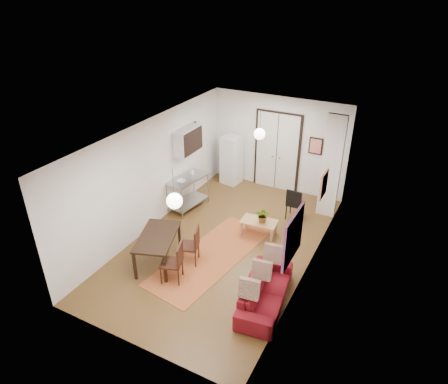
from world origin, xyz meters
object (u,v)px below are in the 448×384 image
at_px(coffee_table, 259,223).
at_px(fridge, 231,160).
at_px(black_side_chair, 297,199).
at_px(sofa, 265,291).
at_px(dining_chair_near, 190,241).
at_px(kitchen_counter, 188,188).
at_px(dining_table, 157,239).
at_px(dining_chair_far, 173,257).

height_order(coffee_table, fridge, fridge).
bearing_deg(coffee_table, black_side_chair, 66.29).
height_order(sofa, dining_chair_near, dining_chair_near).
height_order(sofa, kitchen_counter, kitchen_counter).
bearing_deg(dining_table, sofa, -1.26).
distance_m(fridge, black_side_chair, 2.76).
bearing_deg(dining_table, dining_chair_far, -23.17).
distance_m(sofa, dining_table, 2.70).
height_order(coffee_table, dining_chair_far, dining_chair_far).
bearing_deg(coffee_table, fridge, 129.86).
xyz_separation_m(kitchen_counter, dining_chair_near, (1.34, -2.03, -0.08)).
bearing_deg(sofa, coffee_table, 18.07).
height_order(coffee_table, black_side_chair, black_side_chair).
xyz_separation_m(coffee_table, dining_table, (-1.59, -2.14, 0.32)).
distance_m(coffee_table, dining_chair_far, 2.60).
bearing_deg(coffee_table, dining_table, -126.65).
distance_m(coffee_table, kitchen_counter, 2.37).
height_order(dining_table, black_side_chair, black_side_chair).
relative_size(coffee_table, fridge, 0.60).
xyz_separation_m(kitchen_counter, dining_table, (0.74, -2.47, 0.05)).
distance_m(fridge, dining_table, 4.52).
xyz_separation_m(sofa, kitchen_counter, (-3.41, 2.53, 0.34)).
xyz_separation_m(fridge, dining_chair_near, (0.97, -4.06, -0.24)).
bearing_deg(fridge, dining_table, -77.27).
bearing_deg(dining_chair_far, sofa, 76.28).
relative_size(coffee_table, dining_chair_near, 1.01).
xyz_separation_m(dining_table, dining_chair_near, (0.60, 0.44, -0.13)).
bearing_deg(fridge, dining_chair_near, -68.52).
bearing_deg(dining_chair_near, dining_table, -72.73).
relative_size(coffee_table, black_side_chair, 1.01).
bearing_deg(black_side_chair, fridge, -22.42).
bearing_deg(sofa, black_side_chair, 0.43).
distance_m(fridge, dining_chair_far, 4.86).
relative_size(sofa, dining_chair_near, 2.08).
xyz_separation_m(dining_table, dining_chair_far, (0.60, -0.26, -0.13)).
distance_m(kitchen_counter, dining_table, 2.58).
bearing_deg(fridge, dining_chair_far, -70.44).
distance_m(kitchen_counter, black_side_chair, 3.05).
bearing_deg(dining_table, kitchen_counter, 106.64).
bearing_deg(dining_chair_far, black_side_chair, 137.89).
xyz_separation_m(coffee_table, kitchen_counter, (-2.33, 0.33, 0.27)).
bearing_deg(black_side_chair, kitchen_counter, 18.86).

